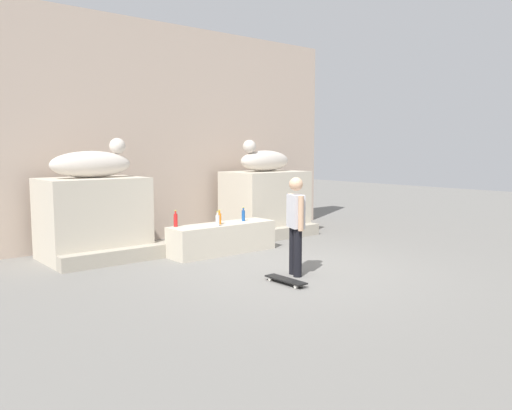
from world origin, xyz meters
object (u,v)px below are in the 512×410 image
Objects in this scene: statue_reclining_right at (264,160)px; bottle_blue at (243,215)px; statue_reclining_left at (93,163)px; bottle_red at (176,220)px; skateboard at (286,280)px; skater at (296,222)px; bottle_orange at (219,218)px; bottle_clear at (218,220)px.

statue_reclining_right is 5.53× the size of bottle_blue.
statue_reclining_left reaches higher than bottle_blue.
statue_reclining_right is at bearing 17.52° from bottle_red.
statue_reclining_right is 2.06× the size of skateboard.
skater is 2.46m from bottle_blue.
skateboard is 2.97m from bottle_red.
statue_reclining_left reaches higher than bottle_orange.
bottle_blue is (1.22, 2.65, 0.67)m from skateboard.
bottle_blue is 1.03× the size of bottle_clear.
statue_reclining_left is at bearing 141.13° from bottle_red.
statue_reclining_right is 3.07m from bottle_clear.
bottle_orange is 0.98× the size of bottle_blue.
bottle_clear is at bearing -33.53° from bottle_red.
statue_reclining_left is 2.00× the size of skateboard.
skateboard is at bearing -114.82° from bottle_blue.
statue_reclining_left is 2.66m from bottle_clear.
statue_reclining_right is 2.84m from bottle_orange.
statue_reclining_left is 0.96× the size of skater.
bottle_red reaches higher than bottle_blue.
skateboard is at bearing -37.09° from skater.
skater is at bearing -72.72° from bottle_red.
statue_reclining_left reaches higher than bottle_clear.
bottle_orange is (-2.28, -1.27, -1.13)m from statue_reclining_right.
skateboard is 2.75× the size of bottle_clear.
bottle_red is 1.09× the size of bottle_blue.
statue_reclining_left is at bearing 142.96° from bottle_clear.
skater is 5.74× the size of bottle_clear.
bottle_red is 1.11× the size of bottle_clear.
bottle_orange is at bearing -159.65° from skater.
statue_reclining_left is at bearing 148.81° from bottle_orange.
bottle_clear is at bearing -155.02° from skater.
bottle_orange is at bearing 23.18° from statue_reclining_right.
skater reaches higher than skateboard.
skater is 5.68× the size of bottle_orange.
bottle_blue is (0.72, 2.35, -0.19)m from skater.
skater is 2.70m from bottle_red.
statue_reclining_left is 1.94m from bottle_red.
statue_reclining_left is 0.97× the size of statue_reclining_right.
bottle_clear is (-2.45, -1.45, -1.13)m from statue_reclining_right.
skater reaches higher than bottle_blue.
bottle_blue is at bearing -175.21° from skater.
bottle_red is (-0.30, 2.87, 0.68)m from skateboard.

